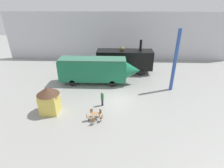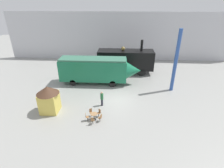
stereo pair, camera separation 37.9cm
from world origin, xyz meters
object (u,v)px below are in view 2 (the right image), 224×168
steam_locomotive (126,60)px  streamlined_locomotive (99,69)px  ticket_kiosk (49,98)px  cafe_chair_0 (99,112)px  visitor_person (102,98)px  cafe_table_near (94,115)px

steam_locomotive → streamlined_locomotive: (-3.83, -4.21, -0.12)m
streamlined_locomotive → ticket_kiosk: bearing=-120.6°
steam_locomotive → cafe_chair_0: (-2.80, -12.26, -1.73)m
cafe_chair_0 → visitor_person: visitor_person is taller
streamlined_locomotive → cafe_table_near: streamlined_locomotive is taller
ticket_kiosk → cafe_table_near: bearing=-13.9°
streamlined_locomotive → ticket_kiosk: size_ratio=3.77×
steam_locomotive → streamlined_locomotive: bearing=-132.3°
cafe_table_near → visitor_person: size_ratio=0.41×
cafe_table_near → ticket_kiosk: (-4.94, 1.22, 1.14)m
streamlined_locomotive → cafe_table_near: size_ratio=15.48×
streamlined_locomotive → visitor_person: (1.09, -5.93, -1.15)m
visitor_person → ticket_kiosk: size_ratio=0.60×
cafe_chair_0 → ticket_kiosk: bearing=-58.5°
cafe_chair_0 → ticket_kiosk: size_ratio=0.29×
cafe_table_near → cafe_chair_0: 0.73m
cafe_table_near → ticket_kiosk: size_ratio=0.24×
streamlined_locomotive → cafe_table_near: bearing=-86.2°
steam_locomotive → cafe_table_near: bearing=-104.2°
steam_locomotive → visitor_person: 10.58m
ticket_kiosk → visitor_person: bearing=15.0°
streamlined_locomotive → cafe_chair_0: 8.27m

